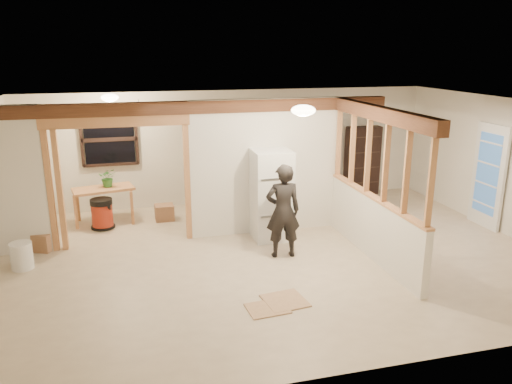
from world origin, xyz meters
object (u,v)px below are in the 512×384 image
object	(u,v)px
work_table	(105,205)
shop_vac	(102,213)
refrigerator	(271,195)
woman	(283,211)
bookshelf	(362,161)

from	to	relation	value
work_table	shop_vac	world-z (taller)	work_table
refrigerator	work_table	xyz separation A→B (m)	(-2.97, 1.63, -0.46)
work_table	shop_vac	distance (m)	0.34
work_table	shop_vac	size ratio (longest dim) A/B	1.92
woman	refrigerator	bearing A→B (deg)	-88.60
refrigerator	bookshelf	bearing A→B (deg)	37.79
bookshelf	work_table	bearing A→B (deg)	-174.15
refrigerator	shop_vac	bearing A→B (deg)	156.67
woman	bookshelf	size ratio (longest dim) A/B	0.97
work_table	bookshelf	distance (m)	5.90
woman	shop_vac	world-z (taller)	woman
work_table	shop_vac	xyz separation A→B (m)	(-0.04, -0.33, -0.06)
shop_vac	refrigerator	bearing A→B (deg)	-23.33
shop_vac	work_table	bearing A→B (deg)	82.76
refrigerator	work_table	size ratio (longest dim) A/B	1.43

